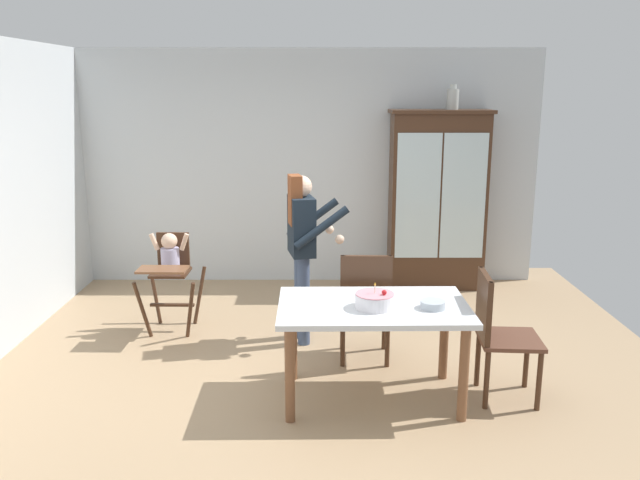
# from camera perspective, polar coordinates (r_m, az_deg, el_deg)

# --- Properties ---
(ground_plane) EXTENTS (6.24, 6.24, 0.00)m
(ground_plane) POSITION_cam_1_polar(r_m,az_deg,el_deg) (5.37, -1.59, -11.69)
(ground_plane) COLOR tan
(wall_back) EXTENTS (5.32, 0.06, 2.70)m
(wall_back) POSITION_cam_1_polar(r_m,az_deg,el_deg) (7.54, -1.14, 6.38)
(wall_back) COLOR silver
(wall_back) RESTS_ON ground_plane
(china_cabinet) EXTENTS (1.13, 0.48, 2.03)m
(china_cabinet) POSITION_cam_1_polar(r_m,az_deg,el_deg) (7.45, 10.26, 3.52)
(china_cabinet) COLOR #422819
(china_cabinet) RESTS_ON ground_plane
(ceramic_vase) EXTENTS (0.13, 0.13, 0.27)m
(ceramic_vase) POSITION_cam_1_polar(r_m,az_deg,el_deg) (7.37, 11.59, 12.17)
(ceramic_vase) COLOR #B2B7B2
(ceramic_vase) RESTS_ON china_cabinet
(high_chair_with_toddler) EXTENTS (0.58, 0.69, 0.95)m
(high_chair_with_toddler) POSITION_cam_1_polar(r_m,az_deg,el_deg) (6.20, -13.19, -2.09)
(high_chair_with_toddler) COLOR #422819
(high_chair_with_toddler) RESTS_ON ground_plane
(adult_person) EXTENTS (0.58, 0.56, 1.53)m
(adult_person) POSITION_cam_1_polar(r_m,az_deg,el_deg) (5.71, -1.64, 0.19)
(adult_person) COLOR #3D4C6B
(adult_person) RESTS_ON ground_plane
(dining_table) EXTENTS (1.39, 0.87, 0.74)m
(dining_table) POSITION_cam_1_polar(r_m,az_deg,el_deg) (4.74, 4.66, -6.88)
(dining_table) COLOR silver
(dining_table) RESTS_ON ground_plane
(birthday_cake) EXTENTS (0.28, 0.28, 0.19)m
(birthday_cake) POSITION_cam_1_polar(r_m,az_deg,el_deg) (4.62, 4.80, -5.35)
(birthday_cake) COLOR white
(birthday_cake) RESTS_ON dining_table
(serving_bowl) EXTENTS (0.18, 0.18, 0.05)m
(serving_bowl) POSITION_cam_1_polar(r_m,az_deg,el_deg) (4.67, 9.88, -5.65)
(serving_bowl) COLOR #B2BCC6
(serving_bowl) RESTS_ON dining_table
(dining_chair_far_side) EXTENTS (0.45, 0.45, 0.96)m
(dining_chair_far_side) POSITION_cam_1_polar(r_m,az_deg,el_deg) (5.37, 3.96, -5.30)
(dining_chair_far_side) COLOR #422819
(dining_chair_far_side) RESTS_ON ground_plane
(dining_chair_right_end) EXTENTS (0.47, 0.47, 0.96)m
(dining_chair_right_end) POSITION_cam_1_polar(r_m,az_deg,el_deg) (4.94, 15.27, -7.46)
(dining_chair_right_end) COLOR #422819
(dining_chair_right_end) RESTS_ON ground_plane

